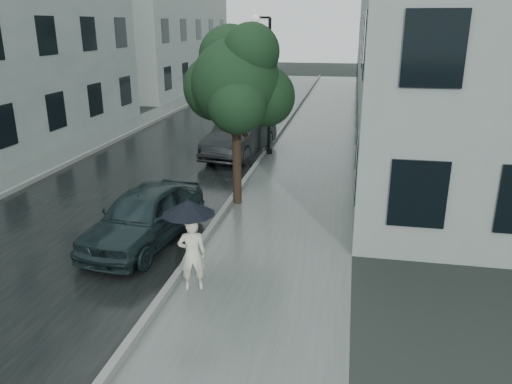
% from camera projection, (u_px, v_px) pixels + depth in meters
% --- Properties ---
extents(ground, '(120.00, 120.00, 0.00)m').
position_uv_depth(ground, '(254.00, 279.00, 10.42)').
color(ground, black).
rests_on(ground, ground).
extents(sidewalk, '(3.50, 60.00, 0.01)m').
position_uv_depth(sidewalk, '(313.00, 147.00, 21.53)').
color(sidewalk, slate).
rests_on(sidewalk, ground).
extents(kerb_near, '(0.15, 60.00, 0.15)m').
position_uv_depth(kerb_near, '(272.00, 143.00, 21.83)').
color(kerb_near, slate).
rests_on(kerb_near, ground).
extents(asphalt_road, '(6.85, 60.00, 0.00)m').
position_uv_depth(asphalt_road, '(195.00, 142.00, 22.48)').
color(asphalt_road, black).
rests_on(asphalt_road, ground).
extents(kerb_far, '(0.15, 60.00, 0.15)m').
position_uv_depth(kerb_far, '(123.00, 137.00, 23.09)').
color(kerb_far, slate).
rests_on(kerb_far, ground).
extents(sidewalk_far, '(1.70, 60.00, 0.01)m').
position_uv_depth(sidewalk_far, '(104.00, 137.00, 23.28)').
color(sidewalk_far, '#4C5451').
rests_on(sidewalk_far, ground).
extents(building_near, '(7.02, 36.00, 9.00)m').
position_uv_depth(building_near, '(428.00, 34.00, 26.11)').
color(building_near, gray).
rests_on(building_near, ground).
extents(building_far_b, '(7.02, 18.00, 8.00)m').
position_uv_depth(building_far_b, '(157.00, 37.00, 39.49)').
color(building_far_b, gray).
rests_on(building_far_b, ground).
extents(pedestrian, '(0.64, 0.52, 1.51)m').
position_uv_depth(pedestrian, '(192.00, 254.00, 9.80)').
color(pedestrian, silver).
rests_on(pedestrian, sidewalk).
extents(umbrella, '(1.31, 1.31, 1.02)m').
position_uv_depth(umbrella, '(188.00, 207.00, 9.45)').
color(umbrella, black).
rests_on(umbrella, ground).
extents(street_tree, '(3.23, 2.93, 5.12)m').
position_uv_depth(street_tree, '(237.00, 82.00, 13.81)').
color(street_tree, '#332619').
rests_on(street_tree, ground).
extents(lamp_post, '(0.82, 0.48, 5.38)m').
position_uv_depth(lamp_post, '(266.00, 77.00, 19.42)').
color(lamp_post, black).
rests_on(lamp_post, ground).
extents(car_near, '(2.14, 4.23, 1.38)m').
position_uv_depth(car_near, '(144.00, 216.00, 11.96)').
color(car_near, black).
rests_on(car_near, ground).
extents(car_far, '(2.29, 4.87, 1.54)m').
position_uv_depth(car_far, '(240.00, 136.00, 19.94)').
color(car_far, '#222326').
rests_on(car_far, ground).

